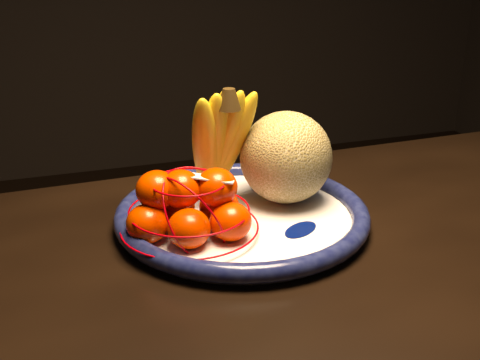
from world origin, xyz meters
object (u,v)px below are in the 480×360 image
object	(u,v)px
mandarin_bag	(190,208)
cantaloupe	(286,157)
banana_bunch	(218,140)
dining_table	(322,312)
fruit_bowl	(242,215)

from	to	relation	value
mandarin_bag	cantaloupe	bearing A→B (deg)	21.64
banana_bunch	dining_table	bearing A→B (deg)	-78.27
banana_bunch	mandarin_bag	world-z (taller)	banana_bunch
dining_table	cantaloupe	distance (m)	0.25
fruit_bowl	banana_bunch	distance (m)	0.12
mandarin_bag	banana_bunch	bearing A→B (deg)	53.21
mandarin_bag	dining_table	bearing A→B (deg)	-37.54
fruit_bowl	banana_bunch	xyz separation A→B (m)	(-0.02, 0.06, 0.11)
dining_table	cantaloupe	xyz separation A→B (m)	(0.02, 0.19, 0.16)
cantaloupe	mandarin_bag	world-z (taller)	cantaloupe
fruit_bowl	mandarin_bag	bearing A→B (deg)	-158.52
banana_bunch	mandarin_bag	bearing A→B (deg)	-136.38
fruit_bowl	cantaloupe	world-z (taller)	cantaloupe
banana_bunch	cantaloupe	bearing A→B (deg)	-23.69
fruit_bowl	cantaloupe	size ratio (longest dim) A/B	2.65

